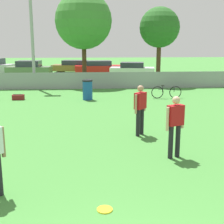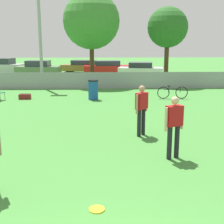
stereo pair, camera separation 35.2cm
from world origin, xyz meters
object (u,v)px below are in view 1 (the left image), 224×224
at_px(player_defender_red, 175,122).
at_px(player_thrower_red, 140,106).
at_px(tree_near_pole, 83,21).
at_px(parked_car_white, 132,69).
at_px(gear_bag_sideline, 18,97).
at_px(parked_car_red, 98,67).
at_px(parked_car_tan, 75,67).
at_px(bicycle_sideline, 166,92).
at_px(parked_car_olive, 29,69).
at_px(tree_far_right, 160,28).
at_px(light_pole, 31,18).
at_px(frisbee_disc, 105,209).
at_px(trash_bin, 88,90).

xyz_separation_m(player_defender_red, player_thrower_red, (-0.58, 2.12, 0.00)).
relative_size(tree_near_pole, parked_car_white, 1.58).
distance_m(gear_bag_sideline, parked_car_red, 14.34).
bearing_deg(parked_car_tan, player_defender_red, -69.69).
height_order(bicycle_sideline, parked_car_olive, parked_car_olive).
relative_size(tree_near_pole, tree_far_right, 1.19).
bearing_deg(parked_car_olive, gear_bag_sideline, -77.77).
height_order(player_thrower_red, parked_car_tan, player_thrower_red).
height_order(parked_car_olive, parked_car_red, parked_car_olive).
bearing_deg(light_pole, frisbee_disc, -76.37).
bearing_deg(player_defender_red, gear_bag_sideline, 99.22).
distance_m(light_pole, bicycle_sideline, 10.00).
bearing_deg(gear_bag_sideline, parked_car_white, 54.87).
height_order(tree_near_pole, parked_car_olive, tree_near_pole).
bearing_deg(parked_car_olive, parked_car_red, 19.17).
distance_m(player_thrower_red, parked_car_tan, 22.11).
height_order(trash_bin, parked_car_tan, parked_car_tan).
distance_m(bicycle_sideline, parked_car_tan, 16.10).
distance_m(tree_far_right, frisbee_disc, 18.61).
height_order(player_defender_red, parked_car_white, player_defender_red).
xyz_separation_m(tree_far_right, parked_car_olive, (-10.48, 6.08, -3.37)).
bearing_deg(frisbee_disc, trash_bin, 91.58).
height_order(player_defender_red, gear_bag_sideline, player_defender_red).
bearing_deg(frisbee_disc, gear_bag_sideline, 109.16).
xyz_separation_m(parked_car_tan, parked_car_white, (5.27, -3.89, 0.01)).
distance_m(tree_near_pole, bicycle_sideline, 8.93).
relative_size(light_pole, player_thrower_red, 4.55).
bearing_deg(parked_car_white, tree_far_right, -66.70).
bearing_deg(tree_far_right, trash_bin, -130.58).
bearing_deg(gear_bag_sideline, frisbee_disc, -70.84).
xyz_separation_m(light_pole, bicycle_sideline, (7.90, -4.44, -4.23)).
xyz_separation_m(frisbee_disc, parked_car_tan, (-1.57, 26.59, 0.61)).
relative_size(parked_car_tan, parked_car_white, 1.15).
distance_m(light_pole, parked_car_olive, 8.74).
bearing_deg(parked_car_white, parked_car_red, 150.21).
relative_size(bicycle_sideline, trash_bin, 1.56).
bearing_deg(player_thrower_red, trash_bin, 56.86).
relative_size(bicycle_sideline, parked_car_red, 0.36).
xyz_separation_m(trash_bin, gear_bag_sideline, (-3.75, 0.26, -0.40)).
height_order(player_thrower_red, trash_bin, player_thrower_red).
distance_m(light_pole, frisbee_disc, 17.03).
distance_m(tree_near_pole, parked_car_tan, 9.55).
bearing_deg(gear_bag_sideline, tree_far_right, 33.00).
bearing_deg(tree_near_pole, tree_far_right, -4.61).
bearing_deg(parked_car_tan, gear_bag_sideline, -87.64).
bearing_deg(parked_car_white, trash_bin, -99.23).
height_order(bicycle_sideline, parked_car_tan, parked_car_tan).
relative_size(frisbee_disc, parked_car_tan, 0.06).
bearing_deg(bicycle_sideline, tree_near_pole, 126.40).
distance_m(player_defender_red, bicycle_sideline, 9.18).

